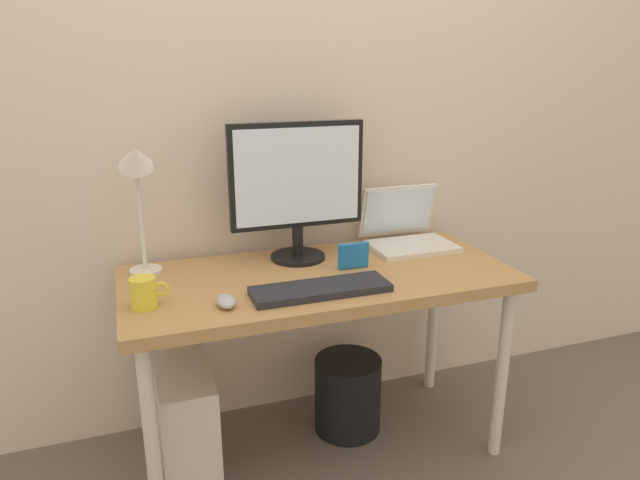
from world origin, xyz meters
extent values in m
plane|color=#665B51|center=(0.00, 0.00, 0.00)|extent=(6.00, 6.00, 0.00)
cube|color=beige|center=(0.00, 0.36, 1.30)|extent=(4.40, 0.04, 2.60)
cube|color=#B7844C|center=(0.00, 0.00, 0.68)|extent=(1.33, 0.61, 0.04)
cylinder|color=silver|center=(-0.60, -0.24, 0.33)|extent=(0.04, 0.04, 0.66)
cylinder|color=silver|center=(0.60, -0.24, 0.33)|extent=(0.04, 0.04, 0.66)
cylinder|color=silver|center=(-0.60, 0.24, 0.33)|extent=(0.04, 0.04, 0.66)
cylinder|color=silver|center=(0.60, 0.24, 0.33)|extent=(0.04, 0.04, 0.66)
cylinder|color=black|center=(-0.03, 0.17, 0.71)|extent=(0.20, 0.20, 0.01)
cylinder|color=black|center=(-0.03, 0.17, 0.77)|extent=(0.04, 0.04, 0.11)
cube|color=black|center=(-0.03, 0.17, 1.01)|extent=(0.49, 0.03, 0.37)
cube|color=white|center=(-0.03, 0.16, 1.01)|extent=(0.45, 0.01, 0.34)
cube|color=silver|center=(0.42, 0.13, 0.71)|extent=(0.32, 0.22, 0.02)
cube|color=silver|center=(0.42, 0.27, 0.82)|extent=(0.32, 0.06, 0.21)
cube|color=white|center=(0.42, 0.26, 0.83)|extent=(0.30, 0.05, 0.18)
cylinder|color=silver|center=(-0.56, 0.20, 0.71)|extent=(0.11, 0.11, 0.01)
cylinder|color=silver|center=(-0.56, 0.20, 0.90)|extent=(0.02, 0.02, 0.36)
cone|color=silver|center=(-0.56, 0.16, 1.11)|extent=(0.11, 0.14, 0.13)
cube|color=#232328|center=(-0.05, -0.16, 0.71)|extent=(0.44, 0.14, 0.02)
ellipsoid|color=#B2B2B7|center=(-0.35, -0.17, 0.72)|extent=(0.06, 0.09, 0.03)
cylinder|color=yellow|center=(-0.58, -0.10, 0.75)|extent=(0.08, 0.08, 0.09)
torus|color=yellow|center=(-0.53, -0.10, 0.75)|extent=(0.05, 0.01, 0.05)
cube|color=#1E72BF|center=(0.13, 0.01, 0.75)|extent=(0.11, 0.02, 0.09)
cube|color=silver|center=(-0.48, -0.01, 0.21)|extent=(0.18, 0.36, 0.42)
cylinder|color=black|center=(0.14, 0.08, 0.15)|extent=(0.26, 0.26, 0.30)
camera|label=1|loc=(-0.61, -1.75, 1.41)|focal=32.35mm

